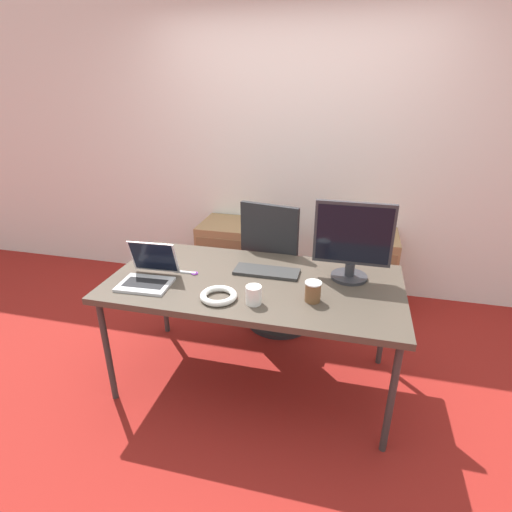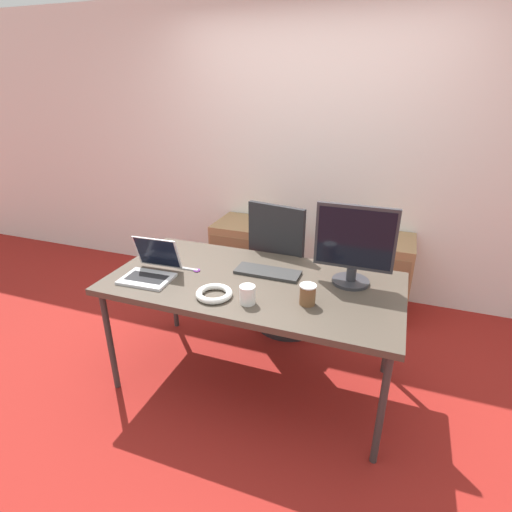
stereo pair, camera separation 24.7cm
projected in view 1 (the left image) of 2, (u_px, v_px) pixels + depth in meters
ground_plane at (254, 378)px, 2.80m from camera, size 14.00×14.00×0.00m
wall_back at (295, 154)px, 3.63m from camera, size 10.00×0.05×2.60m
desk at (254, 287)px, 2.51m from camera, size 1.82×0.91×0.77m
office_chair at (277, 280)px, 3.24m from camera, size 0.56×0.60×1.12m
cabinet_left at (229, 256)px, 3.89m from camera, size 0.50×0.50×0.69m
cabinet_right at (365, 270)px, 3.61m from camera, size 0.50×0.50×0.69m
laptop_center at (148, 275)px, 2.45m from camera, size 0.32×0.31×0.24m
monitor at (353, 242)px, 2.42m from camera, size 0.47×0.23×0.50m
keyboard at (267, 272)px, 2.59m from camera, size 0.42×0.16×0.02m
coffee_cup_white at (254, 295)px, 2.22m from camera, size 0.09×0.09×0.11m
coffee_cup_brown at (313, 292)px, 2.24m from camera, size 0.09×0.09×0.12m
cable_coil at (219, 296)px, 2.28m from camera, size 0.21×0.21×0.04m
scissors at (188, 273)px, 2.58m from camera, size 0.16×0.04×0.01m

